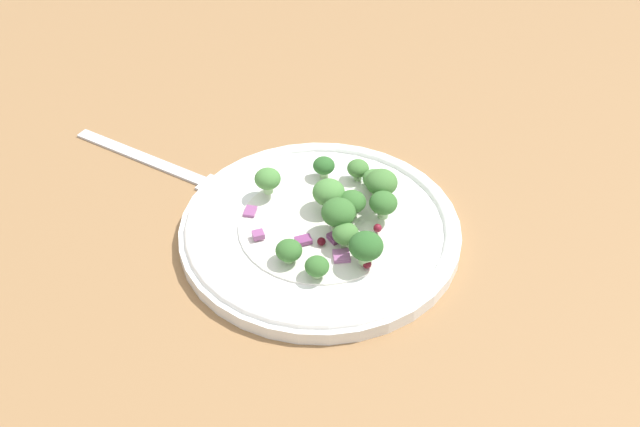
% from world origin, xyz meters
% --- Properties ---
extents(ground_plane, '(1.80, 1.80, 0.02)m').
position_xyz_m(ground_plane, '(0.00, 0.00, -0.01)').
color(ground_plane, olive).
extents(plate, '(0.24, 0.24, 0.02)m').
position_xyz_m(plate, '(-0.02, 0.02, 0.01)').
color(plate, white).
rests_on(plate, ground_plane).
extents(dressing_pool, '(0.14, 0.14, 0.00)m').
position_xyz_m(dressing_pool, '(-0.02, 0.02, 0.01)').
color(dressing_pool, white).
rests_on(dressing_pool, plate).
extents(broccoli_floret_0, '(0.03, 0.03, 0.03)m').
position_xyz_m(broccoli_floret_0, '(-0.00, 0.02, 0.04)').
color(broccoli_floret_0, '#ADD18E').
rests_on(broccoli_floret_0, plate).
extents(broccoli_floret_1, '(0.02, 0.02, 0.02)m').
position_xyz_m(broccoli_floret_1, '(0.01, 0.09, 0.03)').
color(broccoli_floret_1, '#8EB77A').
rests_on(broccoli_floret_1, plate).
extents(broccoli_floret_2, '(0.02, 0.02, 0.02)m').
position_xyz_m(broccoli_floret_2, '(0.01, -0.00, 0.03)').
color(broccoli_floret_2, '#9EC684').
rests_on(broccoli_floret_2, plate).
extents(broccoli_floret_3, '(0.02, 0.02, 0.02)m').
position_xyz_m(broccoli_floret_3, '(-0.01, -0.04, 0.02)').
color(broccoli_floret_3, '#ADD18E').
rests_on(broccoli_floret_3, plate).
extents(broccoli_floret_4, '(0.02, 0.02, 0.02)m').
position_xyz_m(broccoli_floret_4, '(0.02, 0.08, 0.03)').
color(broccoli_floret_4, '#9EC684').
rests_on(broccoli_floret_4, plate).
extents(broccoli_floret_5, '(0.02, 0.02, 0.02)m').
position_xyz_m(broccoli_floret_5, '(0.04, 0.04, 0.03)').
color(broccoli_floret_5, '#8EB77A').
rests_on(broccoli_floret_5, plate).
extents(broccoli_floret_6, '(0.02, 0.02, 0.02)m').
position_xyz_m(broccoli_floret_6, '(-0.02, 0.09, 0.03)').
color(broccoli_floret_6, '#ADD18E').
rests_on(broccoli_floret_6, plate).
extents(broccoli_floret_7, '(0.02, 0.02, 0.02)m').
position_xyz_m(broccoli_floret_7, '(-0.04, -0.02, 0.03)').
color(broccoli_floret_7, '#9EC684').
rests_on(broccoli_floret_7, plate).
extents(broccoli_floret_8, '(0.03, 0.03, 0.03)m').
position_xyz_m(broccoli_floret_8, '(0.03, -0.02, 0.03)').
color(broccoli_floret_8, '#ADD18E').
rests_on(broccoli_floret_8, plate).
extents(broccoli_floret_9, '(0.02, 0.02, 0.02)m').
position_xyz_m(broccoli_floret_9, '(-0.07, 0.06, 0.03)').
color(broccoli_floret_9, '#9EC684').
rests_on(broccoli_floret_9, plate).
extents(broccoli_floret_10, '(0.03, 0.03, 0.03)m').
position_xyz_m(broccoli_floret_10, '(0.03, 0.06, 0.04)').
color(broccoli_floret_10, '#9EC684').
rests_on(broccoli_floret_10, plate).
extents(broccoli_floret_11, '(0.02, 0.02, 0.02)m').
position_xyz_m(broccoli_floret_11, '(0.01, 0.04, 0.03)').
color(broccoli_floret_11, '#ADD18E').
rests_on(broccoli_floret_11, plate).
extents(broccoli_floret_12, '(0.03, 0.03, 0.03)m').
position_xyz_m(broccoli_floret_12, '(-0.01, 0.05, 0.03)').
color(broccoli_floret_12, '#9EC684').
rests_on(broccoli_floret_12, plate).
extents(cranberry_0, '(0.01, 0.01, 0.01)m').
position_xyz_m(cranberry_0, '(0.03, -0.02, 0.02)').
color(cranberry_0, maroon).
rests_on(cranberry_0, plate).
extents(cranberry_1, '(0.01, 0.01, 0.01)m').
position_xyz_m(cranberry_1, '(0.03, 0.07, 0.02)').
color(cranberry_1, '#4C0A14').
rests_on(cranberry_1, plate).
extents(cranberry_2, '(0.01, 0.01, 0.01)m').
position_xyz_m(cranberry_2, '(-0.00, 0.01, 0.02)').
color(cranberry_2, maroon).
rests_on(cranberry_2, plate).
extents(cranberry_3, '(0.01, 0.01, 0.01)m').
position_xyz_m(cranberry_3, '(-0.01, -0.00, 0.02)').
color(cranberry_3, '#4C0A14').
rests_on(cranberry_3, plate).
extents(cranberry_4, '(0.01, 0.01, 0.01)m').
position_xyz_m(cranberry_4, '(0.03, 0.02, 0.02)').
color(cranberry_4, maroon).
rests_on(cranberry_4, plate).
extents(onion_bit_0, '(0.02, 0.02, 0.01)m').
position_xyz_m(onion_bit_0, '(-0.00, 0.01, 0.02)').
color(onion_bit_0, '#843D75').
rests_on(onion_bit_0, plate).
extents(onion_bit_1, '(0.01, 0.01, 0.01)m').
position_xyz_m(onion_bit_1, '(-0.06, -0.00, 0.02)').
color(onion_bit_1, '#934C84').
rests_on(onion_bit_1, plate).
extents(onion_bit_2, '(0.02, 0.02, 0.01)m').
position_xyz_m(onion_bit_2, '(-0.00, 0.04, 0.02)').
color(onion_bit_2, '#843D75').
rests_on(onion_bit_2, plate).
extents(onion_bit_3, '(0.02, 0.01, 0.00)m').
position_xyz_m(onion_bit_3, '(-0.03, -0.00, 0.02)').
color(onion_bit_3, '#843D75').
rests_on(onion_bit_3, plate).
extents(onion_bit_4, '(0.02, 0.02, 0.00)m').
position_xyz_m(onion_bit_4, '(0.01, -0.01, 0.02)').
color(onion_bit_4, '#A35B93').
rests_on(onion_bit_4, plate).
extents(onion_bit_5, '(0.01, 0.01, 0.00)m').
position_xyz_m(onion_bit_5, '(-0.08, 0.03, 0.01)').
color(onion_bit_5, '#934C84').
rests_on(onion_bit_5, plate).
extents(fork, '(0.18, 0.09, 0.01)m').
position_xyz_m(fork, '(-0.18, 0.10, 0.00)').
color(fork, silver).
rests_on(fork, ground_plane).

